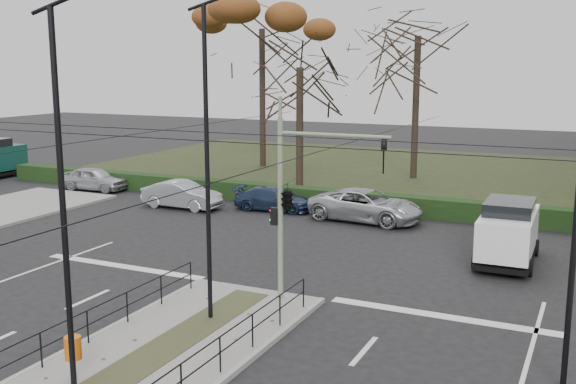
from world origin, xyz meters
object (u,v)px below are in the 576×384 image
at_px(white_van, 508,230).
at_px(parked_car_fourth, 366,205).
at_px(streetlamp_median_far, 208,161).
at_px(bare_tree_center, 418,46).
at_px(parked_car_second, 182,195).
at_px(streetlamp_median_near, 64,213).
at_px(rust_tree, 262,29).
at_px(litter_bin, 73,348).
at_px(parked_car_first, 94,179).
at_px(bare_tree_near, 300,76).
at_px(parked_car_third, 274,199).
at_px(traffic_light, 290,196).

bearing_deg(white_van, parked_car_fourth, 148.35).
xyz_separation_m(streetlamp_median_far, bare_tree_center, (-1.27, 27.60, 3.87)).
bearing_deg(parked_car_second, streetlamp_median_near, -151.65).
bearing_deg(rust_tree, streetlamp_median_far, -65.46).
bearing_deg(litter_bin, bare_tree_center, 90.67).
distance_m(parked_car_first, rust_tree, 16.56).
bearing_deg(rust_tree, parked_car_fourth, -46.94).
bearing_deg(bare_tree_near, parked_car_fourth, -45.77).
height_order(streetlamp_median_far, parked_car_third, streetlamp_median_far).
bearing_deg(parked_car_fourth, rust_tree, 48.00).
relative_size(litter_bin, bare_tree_center, 0.08).
xyz_separation_m(parked_car_second, parked_car_third, (4.65, 1.57, -0.11)).
distance_m(parked_car_third, rust_tree, 17.94).
distance_m(white_van, bare_tree_center, 20.75).
relative_size(parked_car_third, rust_tree, 0.32).
xyz_separation_m(streetlamp_median_far, parked_car_first, (-17.70, 15.29, -4.09)).
height_order(streetlamp_median_near, parked_car_first, streetlamp_median_near).
bearing_deg(bare_tree_center, streetlamp_median_near, -87.21).
bearing_deg(bare_tree_near, bare_tree_center, 48.89).
bearing_deg(litter_bin, parked_car_third, 102.73).
height_order(parked_car_second, bare_tree_center, bare_tree_center).
bearing_deg(bare_tree_center, parked_car_fourth, -85.10).
relative_size(traffic_light, parked_car_second, 1.31).
bearing_deg(traffic_light, white_van, 53.51).
distance_m(parked_car_first, bare_tree_near, 13.90).
xyz_separation_m(white_van, bare_tree_near, (-13.79, 11.22, 5.55)).
bearing_deg(streetlamp_median_near, bare_tree_near, 104.63).
relative_size(streetlamp_median_far, bare_tree_center, 0.75).
xyz_separation_m(rust_tree, bare_tree_near, (6.05, -6.75, -3.23)).
xyz_separation_m(traffic_light, streetlamp_median_near, (-1.04, -8.50, 1.05)).
height_order(parked_car_second, bare_tree_near, bare_tree_near).
bearing_deg(rust_tree, streetlamp_median_near, -68.86).
distance_m(traffic_light, parked_car_second, 15.86).
relative_size(parked_car_first, parked_car_third, 1.00).
height_order(streetlamp_median_near, parked_car_second, streetlamp_median_near).
bearing_deg(traffic_light, streetlamp_median_far, -119.46).
xyz_separation_m(parked_car_third, white_van, (12.33, -4.70, 0.66)).
height_order(rust_tree, bare_tree_near, rust_tree).
relative_size(parked_car_first, rust_tree, 0.32).
distance_m(streetlamp_median_far, parked_car_first, 23.74).
height_order(streetlamp_median_near, parked_car_fourth, streetlamp_median_near).
distance_m(traffic_light, parked_car_fourth, 12.43).
bearing_deg(parked_car_fourth, bare_tree_near, 49.17).
distance_m(parked_car_second, rust_tree, 17.76).
height_order(parked_car_fourth, bare_tree_near, bare_tree_near).
height_order(parked_car_first, white_van, white_van).
bearing_deg(parked_car_second, parked_car_third, -71.22).
height_order(streetlamp_median_near, parked_car_third, streetlamp_median_near).
distance_m(streetlamp_median_far, parked_car_third, 16.26).
relative_size(litter_bin, white_van, 0.22).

